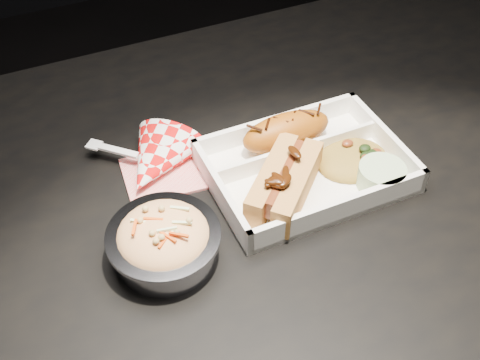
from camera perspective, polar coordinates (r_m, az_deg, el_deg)
name	(u,v)px	position (r m, az deg, el deg)	size (l,w,h in m)	color
dining_table	(263,234)	(0.84, 2.16, -5.10)	(1.20, 0.80, 0.75)	black
food_tray	(305,169)	(0.79, 6.17, 1.00)	(0.25, 0.18, 0.04)	white
fried_pastry	(286,131)	(0.81, 4.42, 4.62)	(0.13, 0.05, 0.05)	#9D500F
hotdog	(285,180)	(0.74, 4.26, -0.04)	(0.14, 0.14, 0.06)	#C28542
fried_rice_mound	(353,154)	(0.80, 10.71, 2.46)	(0.10, 0.08, 0.03)	#A47F2F
cupcake_liner	(381,176)	(0.78, 13.24, 0.33)	(0.06, 0.06, 0.03)	#ADC998
foil_coleslaw_cup	(164,240)	(0.69, -7.23, -5.67)	(0.13, 0.13, 0.07)	silver
napkin_fork	(156,162)	(0.80, -8.01, 1.68)	(0.15, 0.15, 0.10)	red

